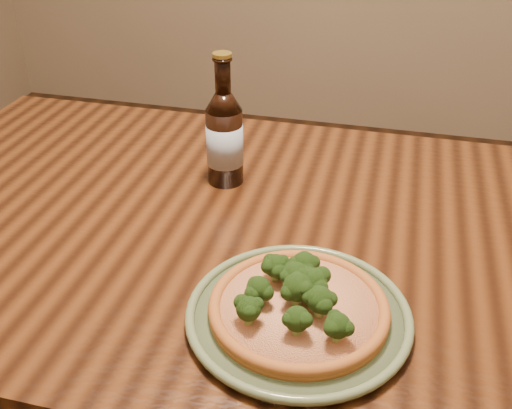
% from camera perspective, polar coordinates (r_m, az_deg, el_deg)
% --- Properties ---
extents(table, '(1.60, 0.90, 0.75)m').
position_cam_1_polar(table, '(1.12, 2.16, -6.26)').
color(table, '#44230E').
rests_on(table, ground).
extents(plate, '(0.33, 0.33, 0.02)m').
position_cam_1_polar(plate, '(0.87, 4.06, -10.42)').
color(plate, '#5F724E').
rests_on(plate, table).
extents(pizza, '(0.26, 0.26, 0.07)m').
position_cam_1_polar(pizza, '(0.86, 4.05, -9.48)').
color(pizza, '#AC6126').
rests_on(pizza, plate).
extents(beer_bottle, '(0.07, 0.07, 0.26)m').
position_cam_1_polar(beer_bottle, '(1.17, -3.01, 6.45)').
color(beer_bottle, black).
rests_on(beer_bottle, table).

